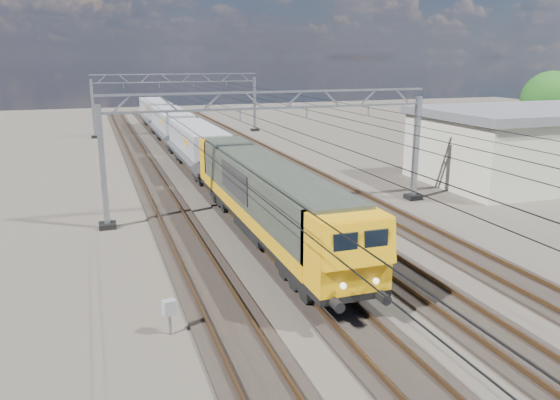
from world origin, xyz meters
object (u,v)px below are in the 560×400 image
object	(u,v)px
locomotive	(265,195)
hopper_wagon_third	(155,112)
industrial_shed	(546,143)
trackside_cabinet	(169,309)
tree_far	(555,102)
hopper_wagon_lead	(198,145)
catenary_gantry_mid	(274,147)
catenary_gantry_far	(177,101)
hopper_wagon_mid	(172,124)

from	to	relation	value
locomotive	hopper_wagon_third	world-z (taller)	locomotive
industrial_shed	hopper_wagon_third	bearing A→B (deg)	121.27
trackside_cabinet	tree_far	size ratio (longest dim) A/B	0.16
locomotive	hopper_wagon_lead	world-z (taller)	locomotive
industrial_shed	catenary_gantry_mid	bearing A→B (deg)	-174.81
hopper_wagon_lead	catenary_gantry_far	bearing A→B (deg)	85.00
catenary_gantry_mid	hopper_wagon_mid	bearing A→B (deg)	94.19
catenary_gantry_far	hopper_wagon_mid	size ratio (longest dim) A/B	1.53
tree_far	locomotive	bearing A→B (deg)	-156.04
locomotive	hopper_wagon_lead	bearing A→B (deg)	90.00
hopper_wagon_mid	locomotive	bearing A→B (deg)	-90.00
hopper_wagon_third	industrial_shed	distance (m)	46.24
locomotive	hopper_wagon_third	bearing A→B (deg)	90.00
hopper_wagon_lead	tree_far	distance (m)	32.60
catenary_gantry_mid	catenary_gantry_far	size ratio (longest dim) A/B	1.00
industrial_shed	tree_far	distance (m)	11.61
catenary_gantry_mid	hopper_wagon_mid	size ratio (longest dim) A/B	1.53
locomotive	hopper_wagon_mid	xyz separation A→B (m)	(-0.00, 31.90, -0.09)
catenary_gantry_mid	industrial_shed	world-z (taller)	catenary_gantry_mid
hopper_wagon_lead	tree_far	xyz separation A→B (m)	(32.32, -3.34, 2.73)
catenary_gantry_far	hopper_wagon_lead	xyz separation A→B (m)	(-2.00, -22.88, -1.67)
locomotive	hopper_wagon_mid	distance (m)	31.90
locomotive	tree_far	xyz separation A→B (m)	(32.32, 14.36, 2.64)
hopper_wagon_third	catenary_gantry_far	bearing A→B (deg)	-70.09
locomotive	tree_far	bearing A→B (deg)	23.96
hopper_wagon_mid	trackside_cabinet	world-z (taller)	hopper_wagon_mid
catenary_gantry_mid	hopper_wagon_third	world-z (taller)	catenary_gantry_mid
hopper_wagon_lead	trackside_cabinet	bearing A→B (deg)	-102.94
hopper_wagon_mid	tree_far	distance (m)	36.87
catenary_gantry_mid	catenary_gantry_far	xyz separation A→B (m)	(0.00, 36.00, 0.00)
catenary_gantry_far	tree_far	world-z (taller)	tree_far
catenary_gantry_mid	industrial_shed	size ratio (longest dim) A/B	1.07
hopper_wagon_mid	industrial_shed	xyz separation A→B (m)	(24.00, -25.32, 0.49)
catenary_gantry_far	hopper_wagon_mid	xyz separation A→B (m)	(-2.00, -8.68, -1.67)
tree_far	catenary_gantry_far	bearing A→B (deg)	139.15
industrial_shed	trackside_cabinet	bearing A→B (deg)	-153.59
hopper_wagon_third	trackside_cabinet	xyz separation A→B (m)	(-5.98, -54.41, -1.30)
locomotive	hopper_wagon_mid	size ratio (longest dim) A/B	1.62
hopper_wagon_lead	hopper_wagon_third	distance (m)	28.40
locomotive	tree_far	world-z (taller)	tree_far
hopper_wagon_third	catenary_gantry_mid	bearing A→B (deg)	-87.24
catenary_gantry_mid	hopper_wagon_lead	distance (m)	13.38
hopper_wagon_lead	industrial_shed	bearing A→B (deg)	-24.87
trackside_cabinet	tree_far	world-z (taller)	tree_far
catenary_gantry_mid	trackside_cabinet	world-z (taller)	catenary_gantry_mid
catenary_gantry_far	hopper_wagon_third	distance (m)	6.11
catenary_gantry_mid	trackside_cabinet	bearing A→B (deg)	-121.75
trackside_cabinet	industrial_shed	bearing A→B (deg)	11.42
locomotive	catenary_gantry_far	bearing A→B (deg)	87.18
catenary_gantry_mid	locomotive	xyz separation A→B (m)	(-2.00, -4.57, -1.58)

